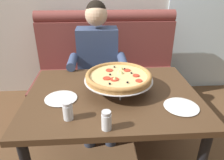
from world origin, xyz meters
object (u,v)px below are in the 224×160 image
Objects in this scene: pizza at (119,77)px; plate_near_left at (61,98)px; plate_near_right at (181,106)px; shaker_oregano at (68,112)px; diner_main at (98,62)px; dining_table at (113,104)px; shaker_parmesan at (106,122)px; booth_bench at (107,79)px.

pizza is 2.22× the size of plate_near_left.
shaker_oregano is at bearing -173.99° from plate_near_right.
plate_near_left is at bearing -109.52° from diner_main.
dining_table is 0.66m from diner_main.
diner_main is 5.88× the size of plate_near_left.
shaker_oregano and shaker_parmesan have the same top height.
booth_bench is at bearing 77.01° from shaker_oregano.
booth_bench is at bearing 69.99° from plate_near_left.
shaker_parmesan is 0.44m from plate_near_left.
diner_main is 2.65× the size of pizza.
shaker_parmesan is 0.51× the size of plate_near_right.
shaker_parmesan reaches higher than plate_near_right.
shaker_parmesan is (0.04, -1.03, 0.06)m from diner_main.
pizza is at bearing 44.57° from shaker_oregano.
shaker_oregano is at bearing -70.94° from plate_near_left.
pizza is 0.42m from plate_near_left.
plate_near_left is at bearing -167.22° from pizza.
booth_bench is 1.25× the size of diner_main.
plate_near_left is at bearing -171.62° from dining_table.
diner_main is 5.82× the size of plate_near_right.
booth_bench is at bearing 87.36° from shaker_parmesan.
shaker_parmesan is at bearing -103.87° from pizza.
diner_main is 0.74m from plate_near_left.
pizza reaches higher than dining_table.
booth_bench is 0.42m from diner_main.
plate_near_left is at bearing 131.74° from shaker_parmesan.
dining_table is 0.47m from plate_near_right.
pizza is 0.45m from shaker_oregano.
shaker_parmesan is (-0.06, -0.38, 0.13)m from dining_table.
pizza is 4.34× the size of shaker_oregano.
pizza reaches higher than plate_near_right.
plate_near_right is at bearing 6.01° from shaker_oregano.
pizza is (0.15, -0.61, 0.13)m from diner_main.
shaker_oregano is at bearing -135.43° from pizza.
diner_main reaches higher than plate_near_right.
shaker_oregano is 0.70m from plate_near_right.
plate_near_right is (0.42, -1.12, 0.33)m from booth_bench.
plate_near_right is (0.48, 0.18, -0.04)m from shaker_parmesan.
diner_main reaches higher than pizza.
booth_bench reaches higher than shaker_oregano.
plate_near_right is (0.42, -0.20, 0.10)m from dining_table.
shaker_parmesan is (0.21, -0.10, -0.00)m from shaker_oregano.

